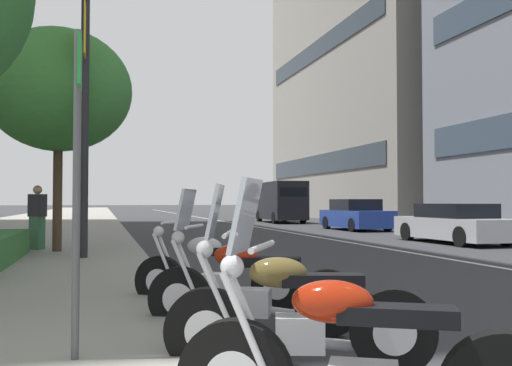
# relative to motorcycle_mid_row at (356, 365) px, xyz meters

# --- Properties ---
(sidewalk_right_plaza) EXTENTS (160.00, 8.25, 0.15)m
(sidewalk_right_plaza) POSITION_rel_motorcycle_mid_row_xyz_m (30.27, 4.50, -0.38)
(sidewalk_right_plaza) COLOR gray
(sidewalk_right_plaza) RESTS_ON ground
(lane_centre_stripe) EXTENTS (110.00, 0.16, 0.01)m
(lane_centre_stripe) POSITION_rel_motorcycle_mid_row_xyz_m (35.27, -6.50, -0.45)
(lane_centre_stripe) COLOR silver
(lane_centre_stripe) RESTS_ON ground
(motorcycle_mid_row) EXTENTS (1.09, 1.95, 1.50)m
(motorcycle_mid_row) POSITION_rel_motorcycle_mid_row_xyz_m (0.00, 0.00, 0.00)
(motorcycle_mid_row) COLOR black
(motorcycle_mid_row) RESTS_ON ground
(motorcycle_nearest_camera) EXTENTS (0.83, 2.08, 1.50)m
(motorcycle_nearest_camera) POSITION_rel_motorcycle_mid_row_xyz_m (1.34, -0.10, 0.00)
(motorcycle_nearest_camera) COLOR black
(motorcycle_nearest_camera) RESTS_ON ground
(motorcycle_far_end_row) EXTENTS (1.07, 2.06, 1.49)m
(motorcycle_far_end_row) POSITION_rel_motorcycle_mid_row_xyz_m (2.79, -0.09, -0.00)
(motorcycle_far_end_row) COLOR black
(motorcycle_far_end_row) RESTS_ON ground
(motorcycle_under_tarp) EXTENTS (1.20, 1.99, 1.10)m
(motorcycle_under_tarp) POSITION_rel_motorcycle_mid_row_xyz_m (4.15, -0.02, -0.03)
(motorcycle_under_tarp) COLOR black
(motorcycle_under_tarp) RESTS_ON ground
(car_mid_block_traffic) EXTENTS (4.59, 1.85, 1.28)m
(car_mid_block_traffic) POSITION_rel_motorcycle_mid_row_xyz_m (13.18, -9.68, 0.16)
(car_mid_block_traffic) COLOR #B7B7BC
(car_mid_block_traffic) RESTS_ON ground
(car_approaching_light) EXTENTS (4.40, 2.01, 1.46)m
(car_approaching_light) POSITION_rel_motorcycle_mid_row_xyz_m (21.64, -10.18, 0.23)
(car_approaching_light) COLOR navy
(car_approaching_light) RESTS_ON ground
(delivery_van_ahead) EXTENTS (5.99, 2.20, 2.57)m
(delivery_van_ahead) POSITION_rel_motorcycle_mid_row_xyz_m (31.62, -9.61, 0.92)
(delivery_van_ahead) COLOR black
(delivery_van_ahead) RESTS_ON ground
(parking_sign_by_curb) EXTENTS (0.32, 0.06, 2.55)m
(parking_sign_by_curb) POSITION_rel_motorcycle_mid_row_xyz_m (1.68, 1.56, 1.23)
(parking_sign_by_curb) COLOR #47494C
(parking_sign_by_curb) RESTS_ON sidewalk_right_plaza
(street_lamp_with_banners) EXTENTS (1.26, 2.58, 8.63)m
(street_lamp_with_banners) POSITION_rel_motorcycle_mid_row_xyz_m (9.81, 1.40, 4.86)
(street_lamp_with_banners) COLOR #232326
(street_lamp_with_banners) RESTS_ON sidewalk_right_plaza
(street_tree_far_plaza) EXTENTS (3.52, 3.52, 5.42)m
(street_tree_far_plaza) POSITION_rel_motorcycle_mid_row_xyz_m (11.63, 2.42, 3.62)
(street_tree_far_plaza) COLOR #473323
(street_tree_far_plaza) RESTS_ON sidewalk_right_plaza
(pedestrian_on_plaza) EXTENTS (0.46, 0.47, 1.61)m
(pedestrian_on_plaza) POSITION_rel_motorcycle_mid_row_xyz_m (12.31, 2.95, 0.51)
(pedestrian_on_plaza) COLOR #3F724C
(pedestrian_on_plaza) RESTS_ON sidewalk_right_plaza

